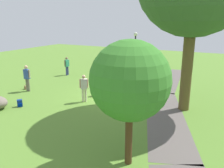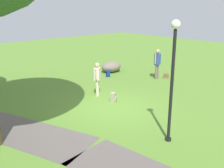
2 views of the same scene
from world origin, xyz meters
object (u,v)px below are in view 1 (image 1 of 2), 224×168
(woman_with_handbag, at_px, (27,76))
(handbag_on_grass, at_px, (26,87))
(young_tree_near_path, at_px, (130,81))
(passerby_on_path, at_px, (67,65))
(backpack_by_boulder, at_px, (20,103))
(man_near_boulder, at_px, (84,86))
(frisbee_on_grass, at_px, (91,77))
(lamp_post, at_px, (135,53))
(spare_backpack_on_lawn, at_px, (94,93))

(woman_with_handbag, xyz_separation_m, handbag_on_grass, (-0.30, -0.54, -0.91))
(young_tree_near_path, bearing_deg, passerby_on_path, -133.69)
(woman_with_handbag, bearing_deg, passerby_on_path, -173.62)
(young_tree_near_path, distance_m, backpack_by_boulder, 8.28)
(man_near_boulder, bearing_deg, woman_with_handbag, -89.99)
(handbag_on_grass, bearing_deg, backpack_by_boulder, 41.75)
(handbag_on_grass, bearing_deg, frisbee_on_grass, 154.55)
(young_tree_near_path, bearing_deg, handbag_on_grass, -115.62)
(lamp_post, distance_m, frisbee_on_grass, 4.60)
(woman_with_handbag, distance_m, passerby_on_path, 5.05)
(spare_backpack_on_lawn, height_order, frisbee_on_grass, spare_backpack_on_lawn)
(frisbee_on_grass, bearing_deg, spare_backpack_on_lawn, 34.19)
(young_tree_near_path, relative_size, spare_backpack_on_lawn, 10.49)
(frisbee_on_grass, bearing_deg, man_near_boulder, 28.21)
(young_tree_near_path, xyz_separation_m, man_near_boulder, (-4.44, -4.76, -1.96))
(lamp_post, xyz_separation_m, handbag_on_grass, (4.76, -6.29, -2.22))
(passerby_on_path, relative_size, spare_backpack_on_lawn, 3.99)
(backpack_by_boulder, relative_size, spare_backpack_on_lawn, 1.00)
(young_tree_near_path, bearing_deg, spare_backpack_on_lawn, -139.36)
(woman_with_handbag, distance_m, backpack_by_boulder, 3.08)
(passerby_on_path, distance_m, spare_backpack_on_lawn, 6.48)
(woman_with_handbag, relative_size, backpack_by_boulder, 4.47)
(young_tree_near_path, height_order, spare_backpack_on_lawn, young_tree_near_path)
(passerby_on_path, bearing_deg, man_near_boulder, 45.71)
(man_near_boulder, bearing_deg, passerby_on_path, -134.29)
(woman_with_handbag, bearing_deg, handbag_on_grass, -119.01)
(young_tree_near_path, distance_m, passerby_on_path, 13.84)
(young_tree_near_path, bearing_deg, backpack_by_boulder, -105.61)
(passerby_on_path, relative_size, handbag_on_grass, 4.46)
(woman_with_handbag, relative_size, passerby_on_path, 1.12)
(spare_backpack_on_lawn, bearing_deg, woman_with_handbag, -76.17)
(lamp_post, relative_size, man_near_boulder, 2.35)
(woman_with_handbag, height_order, backpack_by_boulder, woman_with_handbag)
(woman_with_handbag, xyz_separation_m, passerby_on_path, (-5.02, -0.56, -0.13))
(young_tree_near_path, xyz_separation_m, spare_backpack_on_lawn, (-5.56, -4.77, -2.71))
(lamp_post, bearing_deg, handbag_on_grass, -52.91)
(man_near_boulder, relative_size, handbag_on_grass, 4.57)
(woman_with_handbag, bearing_deg, man_near_boulder, 90.01)
(woman_with_handbag, bearing_deg, young_tree_near_path, 64.59)
(man_near_boulder, bearing_deg, frisbee_on_grass, -151.79)
(passerby_on_path, bearing_deg, woman_with_handbag, 6.38)
(young_tree_near_path, distance_m, frisbee_on_grass, 12.58)
(man_near_boulder, xyz_separation_m, passerby_on_path, (-5.02, -5.15, -0.03))
(woman_with_handbag, distance_m, handbag_on_grass, 1.10)
(spare_backpack_on_lawn, distance_m, frisbee_on_grass, 4.94)
(young_tree_near_path, height_order, man_near_boulder, young_tree_near_path)
(lamp_post, xyz_separation_m, backpack_by_boulder, (7.39, -3.94, -2.17))
(young_tree_near_path, relative_size, lamp_post, 1.09)
(spare_backpack_on_lawn, bearing_deg, young_tree_near_path, 40.64)
(man_near_boulder, distance_m, spare_backpack_on_lawn, 1.35)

